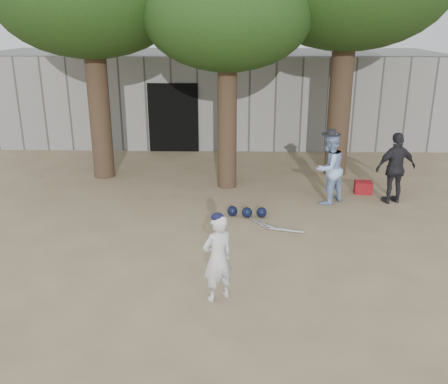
{
  "coord_description": "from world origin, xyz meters",
  "views": [
    {
      "loc": [
        0.82,
        -8.09,
        4.11
      ],
      "look_at": [
        0.6,
        1.0,
        0.95
      ],
      "focal_mm": 40.0,
      "sensor_mm": 36.0,
      "label": 1
    }
  ],
  "objects_px": {
    "spectator_blue": "(329,169)",
    "spectator_dark": "(396,168)",
    "red_bag": "(363,187)",
    "boy_player": "(218,258)"
  },
  "relations": [
    {
      "from": "boy_player",
      "to": "spectator_blue",
      "type": "bearing_deg",
      "value": -152.09
    },
    {
      "from": "boy_player",
      "to": "red_bag",
      "type": "distance_m",
      "value": 6.14
    },
    {
      "from": "spectator_dark",
      "to": "red_bag",
      "type": "bearing_deg",
      "value": -64.37
    },
    {
      "from": "boy_player",
      "to": "spectator_blue",
      "type": "xyz_separation_m",
      "value": [
        2.42,
        4.35,
        0.14
      ]
    },
    {
      "from": "spectator_blue",
      "to": "spectator_dark",
      "type": "distance_m",
      "value": 1.55
    },
    {
      "from": "spectator_dark",
      "to": "red_bag",
      "type": "height_order",
      "value": "spectator_dark"
    },
    {
      "from": "spectator_blue",
      "to": "red_bag",
      "type": "xyz_separation_m",
      "value": [
        1.02,
        0.7,
        -0.69
      ]
    },
    {
      "from": "boy_player",
      "to": "spectator_dark",
      "type": "xyz_separation_m",
      "value": [
        3.97,
        4.41,
        0.14
      ]
    },
    {
      "from": "spectator_blue",
      "to": "red_bag",
      "type": "height_order",
      "value": "spectator_blue"
    },
    {
      "from": "red_bag",
      "to": "spectator_dark",
      "type": "bearing_deg",
      "value": -50.23
    }
  ]
}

